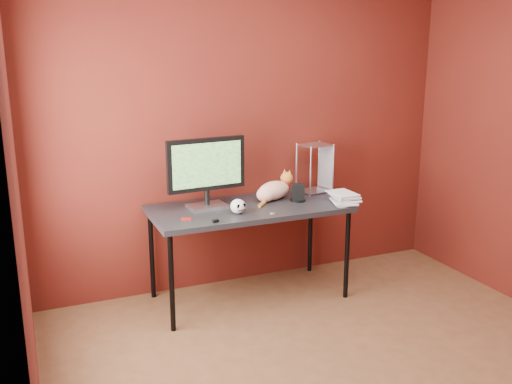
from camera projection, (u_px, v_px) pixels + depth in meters
name	position (u px, v px, depth m)	size (l,w,h in m)	color
room	(374.00, 142.00, 3.00)	(3.52, 3.52, 2.61)	#56341D
desk	(249.00, 212.00, 4.35)	(1.50, 0.70, 0.75)	black
monitor	(206.00, 169.00, 4.23)	(0.61, 0.22, 0.53)	#BCBBC1
cat	(274.00, 190.00, 4.50)	(0.40, 0.32, 0.22)	orange
skull_mug	(238.00, 206.00, 4.13)	(0.11, 0.11, 0.11)	white
speaker	(298.00, 193.00, 4.46)	(0.12, 0.12, 0.14)	black
book_stack	(335.00, 143.00, 4.30)	(0.24, 0.28, 0.95)	beige
wire_rack	(315.00, 168.00, 4.72)	(0.26, 0.23, 0.41)	#BCBBC1
pocket_knife	(186.00, 219.00, 3.99)	(0.07, 0.02, 0.01)	#9C140C
black_gadget	(216.00, 221.00, 3.94)	(0.04, 0.03, 0.02)	black
washer	(272.00, 213.00, 4.14)	(0.04, 0.04, 0.00)	#BCBBC1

